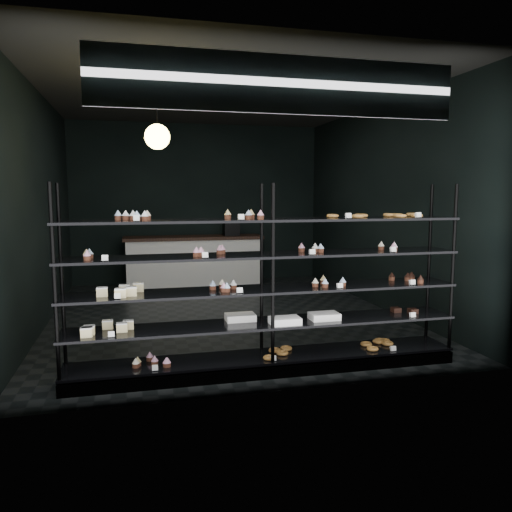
# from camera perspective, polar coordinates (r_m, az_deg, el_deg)

# --- Properties ---
(room) EXTENTS (5.01, 6.01, 3.20)m
(room) POSITION_cam_1_polar(r_m,az_deg,el_deg) (7.34, -3.73, 5.51)
(room) COLOR black
(room) RESTS_ON ground
(display_shelf) EXTENTS (4.00, 0.50, 1.91)m
(display_shelf) POSITION_cam_1_polar(r_m,az_deg,el_deg) (5.08, 1.04, -6.29)
(display_shelf) COLOR black
(display_shelf) RESTS_ON room
(signage) EXTENTS (3.30, 0.05, 0.50)m
(signage) POSITION_cam_1_polar(r_m,az_deg,el_deg) (4.58, 2.90, 18.99)
(signage) COLOR #0B1A39
(signage) RESTS_ON room
(pendant_lamp) EXTENTS (0.28, 0.28, 0.87)m
(pendant_lamp) POSITION_cam_1_polar(r_m,az_deg,el_deg) (5.92, -11.22, 13.24)
(pendant_lamp) COLOR black
(pendant_lamp) RESTS_ON room
(service_counter) EXTENTS (2.69, 0.65, 1.23)m
(service_counter) POSITION_cam_1_polar(r_m,az_deg,el_deg) (9.88, -7.04, -0.50)
(service_counter) COLOR silver
(service_counter) RESTS_ON room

